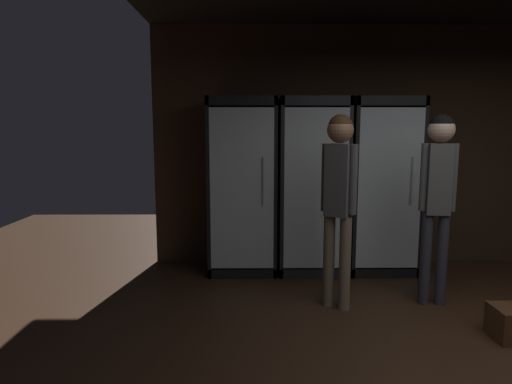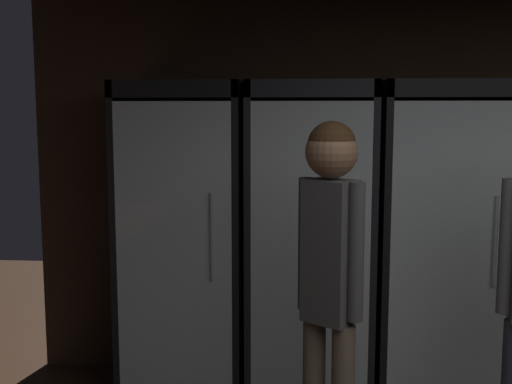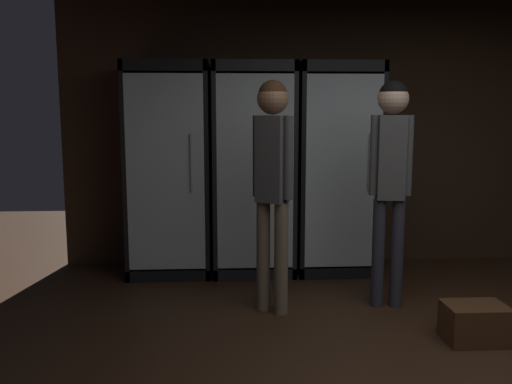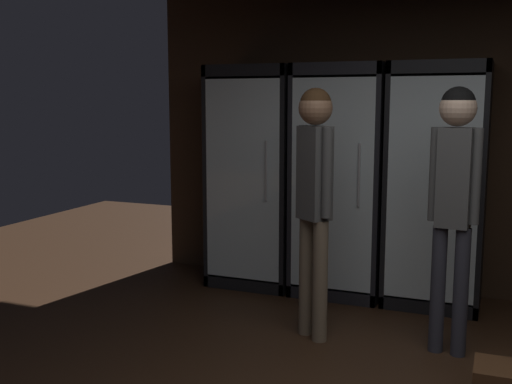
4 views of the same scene
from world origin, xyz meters
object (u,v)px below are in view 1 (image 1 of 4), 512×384
object	(u,v)px
shopper_far	(438,183)
shopper_near	(339,187)
cooler_far_left	(243,187)
cooler_left	(312,187)
cooler_center	(380,187)

from	to	relation	value
shopper_far	shopper_near	bearing A→B (deg)	-175.87
cooler_far_left	cooler_left	xyz separation A→B (m)	(0.78, 0.00, 0.00)
cooler_left	cooler_far_left	bearing A→B (deg)	-179.90
cooler_far_left	cooler_center	world-z (taller)	same
cooler_center	shopper_far	size ratio (longest dim) A/B	1.12
cooler_far_left	cooler_left	bearing A→B (deg)	0.10
cooler_center	shopper_far	distance (m)	1.08
cooler_left	cooler_center	distance (m)	0.78
cooler_center	shopper_near	xyz separation A→B (m)	(-0.70, -1.11, 0.15)
cooler_left	cooler_center	bearing A→B (deg)	0.01
cooler_far_left	cooler_left	size ratio (longest dim) A/B	1.00
cooler_left	cooler_center	size ratio (longest dim) A/B	1.00
cooler_far_left	cooler_center	bearing A→B (deg)	0.06
shopper_far	cooler_left	bearing A→B (deg)	133.49
cooler_far_left	cooler_center	xyz separation A→B (m)	(1.57, 0.00, 0.00)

